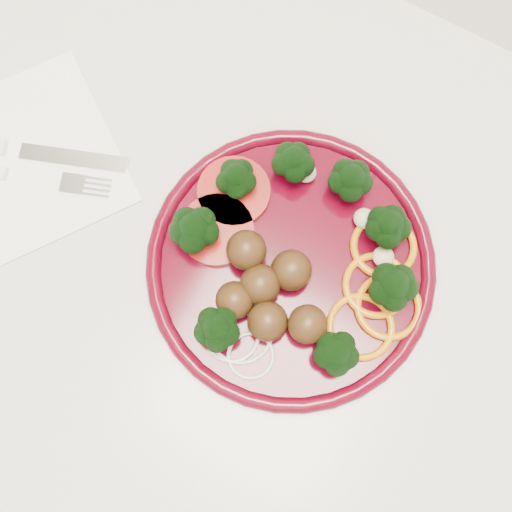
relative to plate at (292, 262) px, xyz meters
The scene contains 4 objects.
counter 0.47m from the plate, ahead, with size 2.40×0.60×0.90m.
plate is the anchor object (origin of this frame).
napkin 0.27m from the plate, behind, with size 0.17×0.17×0.00m, color white.
knife 0.30m from the plate, behind, with size 0.18×0.08×0.01m.
Camera 1 is at (-0.03, 1.58, 1.47)m, focal length 45.00 mm.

